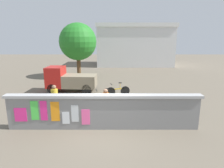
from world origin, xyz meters
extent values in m
plane|color=#6B6051|center=(0.00, 8.00, 0.00)|extent=(60.00, 60.00, 0.00)
cube|color=gray|center=(0.00, 0.00, 0.72)|extent=(8.36, 0.30, 1.45)
cube|color=#AAAAAA|center=(0.00, 0.00, 1.51)|extent=(8.56, 0.42, 0.12)
cube|color=#F42D8C|center=(-3.58, -0.16, 0.71)|extent=(0.53, 0.02, 0.62)
cube|color=#4CD84C|center=(-2.96, -0.16, 0.90)|extent=(0.32, 0.03, 0.86)
cube|color=#F42D8C|center=(-2.57, -0.16, 0.90)|extent=(0.30, 0.01, 0.89)
cube|color=orange|center=(-2.07, -0.16, 0.86)|extent=(0.37, 0.03, 0.88)
cube|color=silver|center=(-1.63, -0.16, 0.56)|extent=(0.31, 0.03, 0.55)
cube|color=silver|center=(-1.23, -0.16, 0.77)|extent=(0.31, 0.02, 0.76)
cube|color=#F9599E|center=(-0.76, -0.16, 0.60)|extent=(0.37, 0.03, 0.70)
cylinder|color=black|center=(-3.94, 5.60, 0.35)|extent=(0.71, 0.24, 0.70)
cylinder|color=black|center=(-3.87, 6.90, 0.35)|extent=(0.71, 0.24, 0.70)
cylinder|color=black|center=(-1.44, 5.47, 0.35)|extent=(0.71, 0.24, 0.70)
cylinder|color=black|center=(-1.37, 6.76, 0.35)|extent=(0.71, 0.24, 0.70)
cube|color=red|center=(-3.80, 6.25, 1.10)|extent=(1.28, 1.56, 1.50)
cube|color=gray|center=(-2.00, 6.15, 0.80)|extent=(2.48, 1.63, 0.90)
cylinder|color=black|center=(2.08, 1.92, 0.30)|extent=(0.61, 0.21, 0.60)
cylinder|color=black|center=(3.36, 2.17, 0.30)|extent=(0.61, 0.23, 0.60)
cube|color=#197233|center=(2.72, 2.04, 0.58)|extent=(1.03, 0.42, 0.32)
cube|color=black|center=(2.92, 2.08, 0.76)|extent=(0.59, 0.32, 0.10)
cube|color=#262626|center=(2.18, 1.94, 0.85)|extent=(0.14, 0.56, 0.03)
cylinder|color=black|center=(-0.61, 3.26, 0.33)|extent=(0.65, 0.17, 0.66)
cylinder|color=black|center=(0.42, 3.48, 0.33)|extent=(0.65, 0.17, 0.66)
cube|color=black|center=(-0.09, 3.37, 0.51)|extent=(0.94, 0.23, 0.06)
cylinder|color=black|center=(0.06, 3.40, 0.73)|extent=(0.04, 0.04, 0.40)
cube|color=black|center=(0.06, 3.40, 0.93)|extent=(0.21, 0.12, 0.05)
cube|color=black|center=(-0.56, 3.27, 0.88)|extent=(0.13, 0.44, 0.03)
cylinder|color=black|center=(0.28, 4.82, 0.33)|extent=(0.65, 0.22, 0.66)
cylinder|color=black|center=(1.29, 5.10, 0.33)|extent=(0.65, 0.22, 0.66)
cube|color=gold|center=(0.79, 4.96, 0.51)|extent=(0.93, 0.30, 0.06)
cylinder|color=gold|center=(0.93, 5.00, 0.73)|extent=(0.04, 0.04, 0.40)
cube|color=black|center=(0.93, 5.00, 0.93)|extent=(0.21, 0.13, 0.05)
cube|color=black|center=(0.33, 4.83, 0.88)|extent=(0.16, 0.43, 0.03)
cylinder|color=yellow|center=(-2.64, 1.60, 0.40)|extent=(0.12, 0.12, 0.80)
cylinder|color=yellow|center=(-2.49, 1.50, 0.40)|extent=(0.12, 0.12, 0.80)
cylinder|color=yellow|center=(-2.57, 1.55, 1.10)|extent=(0.47, 0.47, 0.60)
sphere|color=#8C664C|center=(-2.57, 1.55, 1.51)|extent=(0.22, 0.22, 0.22)
cylinder|color=#D83F72|center=(-0.01, 0.79, 0.40)|extent=(0.12, 0.12, 0.80)
cylinder|color=#D83F72|center=(0.16, 0.83, 0.40)|extent=(0.12, 0.12, 0.80)
cylinder|color=#BF6626|center=(0.08, 0.81, 1.10)|extent=(0.42, 0.42, 0.60)
sphere|color=#8C664C|center=(0.08, 0.81, 1.51)|extent=(0.22, 0.22, 0.22)
cylinder|color=brown|center=(-2.98, 11.74, 1.12)|extent=(0.39, 0.39, 2.24)
sphere|color=#247B25|center=(-2.98, 11.74, 3.52)|extent=(3.66, 3.66, 3.66)
cube|color=silver|center=(3.53, 20.70, 2.61)|extent=(10.25, 5.85, 5.22)
cube|color=silver|center=(3.53, 20.70, 5.47)|extent=(10.55, 6.15, 0.50)
camera|label=1|loc=(0.38, -8.19, 4.00)|focal=31.80mm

